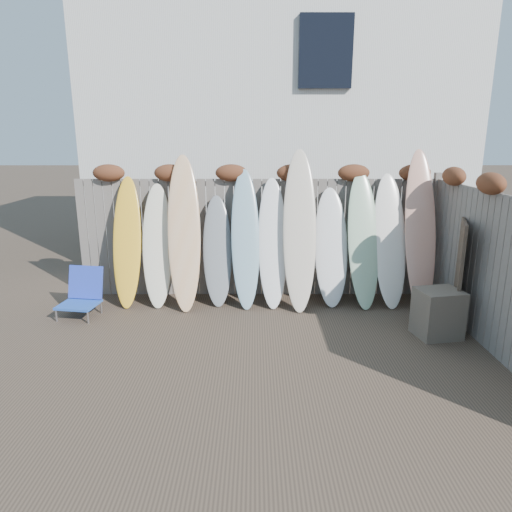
{
  "coord_description": "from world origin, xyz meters",
  "views": [
    {
      "loc": [
        -0.02,
        -5.18,
        2.67
      ],
      "look_at": [
        0.0,
        1.2,
        1.0
      ],
      "focal_mm": 32.0,
      "sensor_mm": 36.0,
      "label": 1
    }
  ],
  "objects_px": {
    "wooden_crate": "(438,313)",
    "lattice_panel": "(458,273)",
    "beach_chair": "(82,293)",
    "surfboard_0": "(127,242)"
  },
  "relations": [
    {
      "from": "wooden_crate",
      "to": "lattice_panel",
      "type": "relative_size",
      "value": 0.43
    },
    {
      "from": "lattice_panel",
      "to": "wooden_crate",
      "type": "bearing_deg",
      "value": -112.86
    },
    {
      "from": "beach_chair",
      "to": "surfboard_0",
      "type": "height_order",
      "value": "surfboard_0"
    },
    {
      "from": "lattice_panel",
      "to": "surfboard_0",
      "type": "distance_m",
      "value": 5.07
    },
    {
      "from": "wooden_crate",
      "to": "lattice_panel",
      "type": "height_order",
      "value": "lattice_panel"
    },
    {
      "from": "wooden_crate",
      "to": "surfboard_0",
      "type": "height_order",
      "value": "surfboard_0"
    },
    {
      "from": "beach_chair",
      "to": "surfboard_0",
      "type": "xyz_separation_m",
      "value": [
        0.6,
        0.53,
        0.69
      ]
    },
    {
      "from": "beach_chair",
      "to": "wooden_crate",
      "type": "relative_size",
      "value": 1.1
    },
    {
      "from": "beach_chair",
      "to": "wooden_crate",
      "type": "height_order",
      "value": "beach_chair"
    },
    {
      "from": "beach_chair",
      "to": "lattice_panel",
      "type": "bearing_deg",
      "value": -3.82
    }
  ]
}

